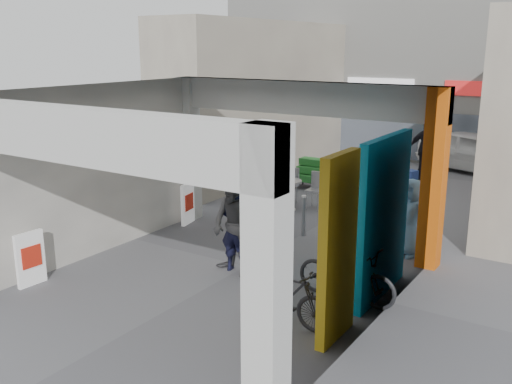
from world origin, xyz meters
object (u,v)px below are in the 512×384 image
Objects in this scene: produce_stand at (315,177)px; white_van at (478,152)px; bicycle_front at (347,274)px; border_collie at (249,263)px; cafe_set at (289,194)px; man_with_dog at (236,227)px; man_crates at (427,149)px; man_back_turned at (234,225)px; man_elderly at (410,217)px; bicycle_rear at (286,297)px.

white_van is (3.59, 5.08, 0.36)m from produce_stand.
produce_stand is 0.74× the size of bicycle_front.
bicycle_front is at bearing -19.04° from border_collie.
cafe_set is 0.91× the size of man_with_dog.
man_crates is 9.90m from bicycle_front.
man_crates reaches higher than border_collie.
man_back_turned is 1.18× the size of man_elderly.
man_elderly is (3.91, -1.85, 0.47)m from cafe_set.
bicycle_rear is (1.86, -1.26, -0.49)m from man_back_turned.
border_collie is 2.00m from bicycle_front.
bicycle_front is at bearing 169.85° from man_with_dog.
man_elderly is 1.04× the size of bicycle_rear.
bicycle_rear is at bearing -65.85° from produce_stand.
produce_stand is at bearing 156.18° from man_elderly.
bicycle_front is at bearing -157.96° from white_van.
cafe_set is at bearing -81.48° from produce_stand.
bicycle_rear is 13.17m from white_van.
man_elderly is 9.16m from white_van.
man_with_dog is 11.92m from white_van.
white_van is at bearing 54.42° from produce_stand.
white_van is at bearing 4.55° from bicycle_front.
man_crates is at bearing 124.04° from man_elderly.
man_with_dog is 1.12× the size of bicycle_rear.
man_crates is (2.46, 3.01, 0.64)m from produce_stand.
produce_stand is (-0.34, 2.19, 0.01)m from cafe_set.
bicycle_rear is at bearing -78.24° from man_elderly.
man_back_turned is 1.23× the size of bicycle_rear.
white_van is at bearing -2.04° from bicycle_rear.
cafe_set is 4.75m from man_with_dog.
man_back_turned is 12.04m from white_van.
cafe_set reaches higher than bicycle_front.
bicycle_rear is at bearing -60.41° from cafe_set.
man_with_dog reaches higher than produce_stand.
border_collie is 0.70m from man_with_dog.
bicycle_front is (1.99, 0.01, 0.22)m from border_collie.
man_elderly is at bearing -43.96° from produce_stand.
cafe_set is at bearing -81.22° from man_with_dog.
cafe_set is 6.77m from bicycle_rear.
white_van is (3.24, 7.28, 0.37)m from cafe_set.
man_elderly is at bearing -25.37° from cafe_set.
white_van reaches higher than produce_stand.
white_van is (-0.50, 11.83, 0.23)m from bicycle_front.
produce_stand is at bearing 164.42° from white_van.
bicycle_front is 1.15× the size of bicycle_rear.
man_with_dog is (1.44, -4.50, 0.54)m from cafe_set.
border_collie is at bearing 160.95° from man_with_dog.
bicycle_rear is 0.38× the size of white_van.
man_elderly is at bearing 63.48° from man_back_turned.
man_elderly reaches higher than bicycle_rear.
man_back_turned reaches higher than bicycle_rear.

